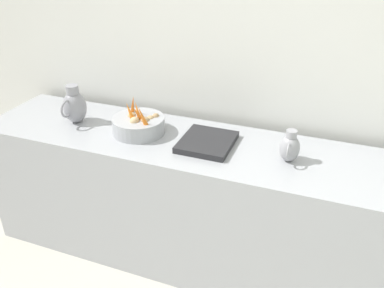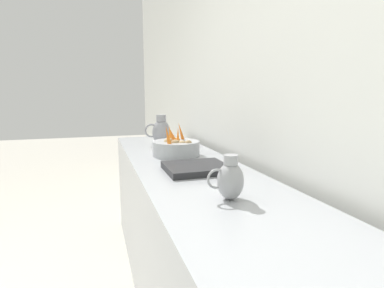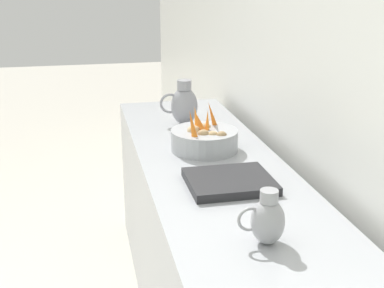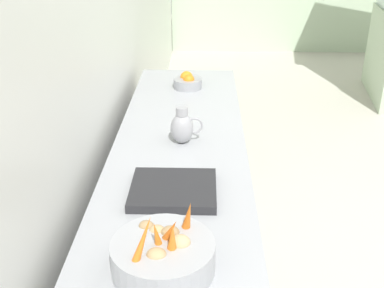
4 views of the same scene
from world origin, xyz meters
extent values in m
cube|color=silver|center=(-1.95, 0.40, 1.50)|extent=(0.10, 9.71, 3.00)
cube|color=#9EA0A5|center=(-1.52, -0.10, 0.44)|extent=(0.64, 3.15, 0.89)
cylinder|color=#9EA0A5|center=(-1.52, -0.66, 0.94)|extent=(0.32, 0.32, 0.10)
torus|color=#9EA0A5|center=(-1.52, -0.66, 0.89)|extent=(0.19, 0.19, 0.01)
cone|color=orange|center=(-1.54, -0.67, 1.02)|extent=(0.05, 0.07, 0.12)
cone|color=orange|center=(-1.45, -0.59, 1.03)|extent=(0.06, 0.09, 0.15)
cone|color=orange|center=(-1.50, -0.65, 1.02)|extent=(0.08, 0.08, 0.12)
cone|color=orange|center=(-1.49, -0.69, 1.03)|extent=(0.05, 0.08, 0.14)
cone|color=orange|center=(-1.57, -0.72, 1.04)|extent=(0.09, 0.09, 0.16)
ellipsoid|color=#9E7F56|center=(-1.58, -0.57, 0.98)|extent=(0.05, 0.04, 0.04)
ellipsoid|color=tan|center=(-1.54, -0.59, 0.98)|extent=(0.05, 0.04, 0.04)
ellipsoid|color=tan|center=(-1.53, -0.71, 0.98)|extent=(0.06, 0.05, 0.04)
ellipsoid|color=#9E7F56|center=(-1.50, -0.60, 0.99)|extent=(0.06, 0.05, 0.05)
ellipsoid|color=tan|center=(-1.47, -0.66, 0.99)|extent=(0.06, 0.05, 0.05)
ellipsoid|color=gray|center=(-1.51, -1.12, 0.99)|extent=(0.15, 0.15, 0.21)
cylinder|color=gray|center=(-1.51, -1.12, 1.11)|extent=(0.08, 0.08, 0.06)
torus|color=gray|center=(-1.43, -1.12, 1.01)|extent=(0.11, 0.01, 0.11)
ellipsoid|color=#939399|center=(-1.50, 0.27, 0.96)|extent=(0.11, 0.11, 0.15)
cylinder|color=#939399|center=(-1.50, 0.27, 1.05)|extent=(0.06, 0.06, 0.04)
torus|color=#939399|center=(-1.44, 0.27, 0.98)|extent=(0.08, 0.01, 0.08)
cube|color=#232326|center=(-1.52, -0.21, 0.90)|extent=(0.34, 0.30, 0.04)
camera|label=1|loc=(0.46, 0.45, 2.02)|focal=37.57mm
camera|label=2|loc=(-1.00, 1.36, 1.31)|focal=28.57mm
camera|label=3|loc=(-0.96, 1.67, 1.72)|focal=48.94mm
camera|label=4|loc=(-1.40, -1.83, 1.89)|focal=44.50mm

